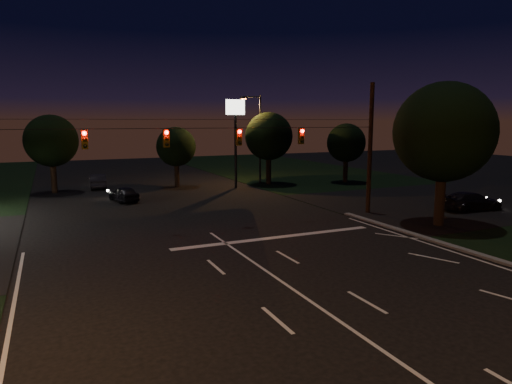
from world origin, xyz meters
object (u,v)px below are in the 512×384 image
tree_right_near (442,133)px  car_cross (471,201)px  car_oncoming_a (124,194)px  car_oncoming_b (98,181)px  utility_pole_right (368,213)px

tree_right_near → car_cross: size_ratio=1.88×
car_cross → car_oncoming_a: bearing=63.1°
tree_right_near → car_oncoming_a: 24.01m
tree_right_near → car_cross: bearing=22.8°
car_oncoming_b → car_oncoming_a: bearing=100.8°
car_oncoming_a → car_oncoming_b: (-1.16, 8.70, 0.05)m
car_oncoming_a → car_cross: 26.46m
utility_pole_right → tree_right_near: bearing=-72.5°
utility_pole_right → car_oncoming_a: 19.11m
tree_right_near → car_oncoming_b: 31.33m
utility_pole_right → car_oncoming_b: size_ratio=2.22×
car_oncoming_b → car_cross: size_ratio=0.87×
utility_pole_right → car_cross: utility_pole_right is taller
car_oncoming_b → car_cross: 32.81m
car_oncoming_a → car_oncoming_b: bearing=-95.3°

